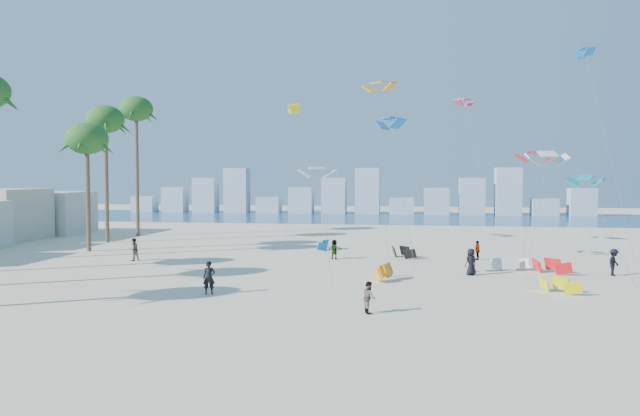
# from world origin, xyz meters

# --- Properties ---
(ground) EXTENTS (220.00, 220.00, 0.00)m
(ground) POSITION_xyz_m (0.00, 0.00, 0.00)
(ground) COLOR beige
(ground) RESTS_ON ground
(ocean) EXTENTS (220.00, 220.00, 0.00)m
(ocean) POSITION_xyz_m (0.00, 72.00, 0.01)
(ocean) COLOR navy
(ocean) RESTS_ON ground
(kitesurfer_near) EXTENTS (0.80, 0.64, 1.93)m
(kitesurfer_near) POSITION_xyz_m (-1.84, 5.44, 0.96)
(kitesurfer_near) COLOR black
(kitesurfer_near) RESTS_ON ground
(kitesurfer_mid) EXTENTS (0.85, 0.95, 1.60)m
(kitesurfer_mid) POSITION_xyz_m (7.68, 2.06, 0.80)
(kitesurfer_mid) COLOR gray
(kitesurfer_mid) RESTS_ON ground
(kitesurfers_far) EXTENTS (41.56, 8.95, 1.86)m
(kitesurfers_far) POSITION_xyz_m (10.34, 17.92, 0.88)
(kitesurfers_far) COLOR black
(kitesurfers_far) RESTS_ON ground
(grounded_kites) EXTENTS (20.44, 20.89, 0.96)m
(grounded_kites) POSITION_xyz_m (12.43, 17.23, 0.45)
(grounded_kites) COLOR orange
(grounded_kites) RESTS_ON ground
(flying_kites) EXTENTS (37.38, 25.79, 18.52)m
(flying_kites) POSITION_xyz_m (13.52, 24.32, 12.16)
(flying_kites) COLOR silver
(flying_kites) RESTS_ON ground
(palm_row) EXTENTS (8.41, 44.80, 15.97)m
(palm_row) POSITION_xyz_m (-21.87, 16.20, 11.62)
(palm_row) COLOR brown
(palm_row) RESTS_ON ground
(distant_skyline) EXTENTS (85.00, 3.00, 8.40)m
(distant_skyline) POSITION_xyz_m (-1.19, 82.00, 3.09)
(distant_skyline) COLOR #9EADBF
(distant_skyline) RESTS_ON ground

